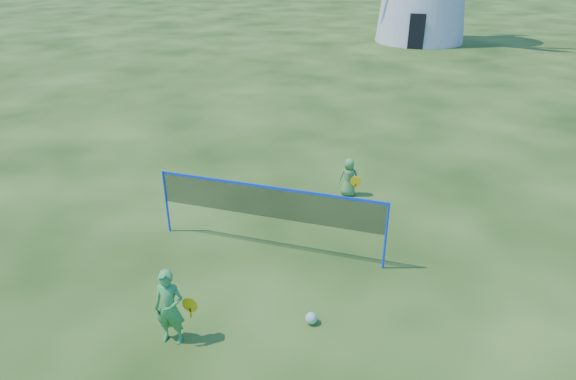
{
  "coord_description": "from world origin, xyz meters",
  "views": [
    {
      "loc": [
        2.96,
        -8.33,
        6.13
      ],
      "look_at": [
        0.2,
        0.5,
        1.5
      ],
      "focal_mm": 31.09,
      "sensor_mm": 36.0,
      "label": 1
    }
  ],
  "objects_px": {
    "player_boy": "(349,177)",
    "play_ball": "(311,318)",
    "player_girl": "(170,307)",
    "badminton_net": "(269,203)"
  },
  "relations": [
    {
      "from": "badminton_net",
      "to": "player_boy",
      "type": "bearing_deg",
      "value": 69.58
    },
    {
      "from": "player_boy",
      "to": "player_girl",
      "type": "bearing_deg",
      "value": 62.12
    },
    {
      "from": "badminton_net",
      "to": "player_boy",
      "type": "distance_m",
      "value": 3.36
    },
    {
      "from": "player_boy",
      "to": "badminton_net",
      "type": "bearing_deg",
      "value": 57.59
    },
    {
      "from": "player_boy",
      "to": "play_ball",
      "type": "distance_m",
      "value": 5.19
    },
    {
      "from": "badminton_net",
      "to": "player_boy",
      "type": "height_order",
      "value": "badminton_net"
    },
    {
      "from": "player_girl",
      "to": "player_boy",
      "type": "bearing_deg",
      "value": 66.02
    },
    {
      "from": "player_girl",
      "to": "play_ball",
      "type": "relative_size",
      "value": 6.41
    },
    {
      "from": "badminton_net",
      "to": "player_boy",
      "type": "xyz_separation_m",
      "value": [
        1.15,
        3.09,
        -0.62
      ]
    },
    {
      "from": "player_boy",
      "to": "play_ball",
      "type": "height_order",
      "value": "player_boy"
    }
  ]
}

